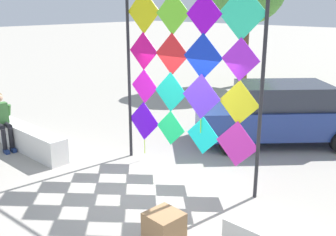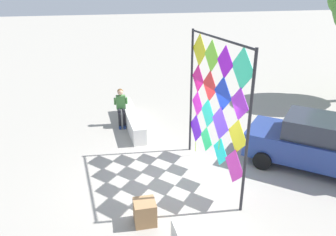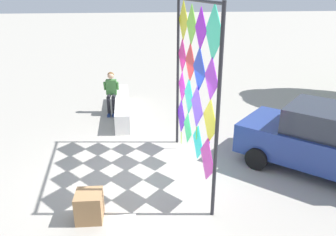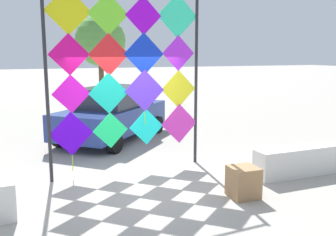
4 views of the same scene
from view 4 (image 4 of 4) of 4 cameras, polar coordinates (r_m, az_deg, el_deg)
ground at (r=7.32m, az=-3.45°, el=-10.78°), size 120.00×120.00×0.00m
plaza_ledge_right at (r=9.01m, az=22.94°, el=-5.57°), size 3.57×0.45×0.61m
kite_display_rack at (r=8.04m, az=-6.12°, el=7.56°), size 3.39×0.24×3.92m
parked_car at (r=11.39m, az=-8.40°, el=0.75°), size 4.08×4.13×1.58m
cardboard_box_large at (r=6.99m, az=11.41°, el=-9.55°), size 0.52×0.52×0.56m
tree_broadleaf at (r=17.84m, az=-10.06°, el=11.17°), size 2.36×2.51×4.30m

